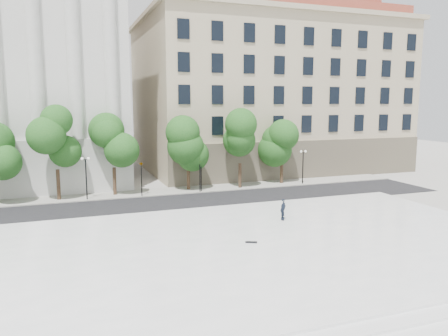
{
  "coord_description": "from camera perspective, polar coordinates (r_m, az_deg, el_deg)",
  "views": [
    {
      "loc": [
        -8.98,
        -22.74,
        9.8
      ],
      "look_at": [
        2.99,
        10.0,
        4.56
      ],
      "focal_mm": 35.0,
      "sensor_mm": 36.0,
      "label": 1
    }
  ],
  "objects": [
    {
      "name": "ground",
      "position": [
        26.34,
        1.4,
        -13.3
      ],
      "size": [
        160.0,
        160.0,
        0.0
      ],
      "primitive_type": "plane",
      "color": "#A7A59E",
      "rests_on": "ground"
    },
    {
      "name": "plaza",
      "position": [
        28.89,
        -0.82,
        -10.81
      ],
      "size": [
        44.0,
        22.0,
        0.45
      ],
      "primitive_type": "cube",
      "color": "white",
      "rests_on": "ground"
    },
    {
      "name": "street",
      "position": [
        42.85,
        -7.47,
        -4.73
      ],
      "size": [
        60.0,
        8.0,
        0.02
      ],
      "primitive_type": "cube",
      "color": "black",
      "rests_on": "ground"
    },
    {
      "name": "far_sidewalk",
      "position": [
        48.58,
        -9.03,
        -3.13
      ],
      "size": [
        60.0,
        4.0,
        0.12
      ],
      "primitive_type": "cube",
      "color": "#A6A399",
      "rests_on": "ground"
    },
    {
      "name": "building_east",
      "position": [
        68.13,
        5.17,
        9.64
      ],
      "size": [
        36.0,
        26.15,
        23.0
      ],
      "color": "tan",
      "rests_on": "ground"
    },
    {
      "name": "traffic_light_west",
      "position": [
        46.03,
        -10.78,
        0.75
      ],
      "size": [
        0.66,
        1.72,
        4.18
      ],
      "color": "black",
      "rests_on": "ground"
    },
    {
      "name": "traffic_light_east",
      "position": [
        47.46,
        -3.19,
        1.12
      ],
      "size": [
        0.88,
        1.72,
        4.18
      ],
      "color": "black",
      "rests_on": "ground"
    },
    {
      "name": "person_lying",
      "position": [
        35.49,
        7.66,
        -6.42
      ],
      "size": [
        1.61,
        1.67,
        0.46
      ],
      "primitive_type": "imported",
      "rotation": [
        -1.54,
        0.0,
        0.74
      ],
      "color": "black",
      "rests_on": "plaza"
    },
    {
      "name": "skateboard",
      "position": [
        29.84,
        3.57,
        -9.64
      ],
      "size": [
        0.81,
        0.51,
        0.08
      ],
      "primitive_type": "cube",
      "rotation": [
        0.0,
        0.0,
        -0.42
      ],
      "color": "black",
      "rests_on": "plaza"
    },
    {
      "name": "street_trees",
      "position": [
        46.84,
        -13.94,
        2.72
      ],
      "size": [
        40.11,
        5.05,
        7.84
      ],
      "color": "#382619",
      "rests_on": "ground"
    },
    {
      "name": "lamp_posts",
      "position": [
        46.61,
        -9.49,
        -0.01
      ],
      "size": [
        36.22,
        0.28,
        4.4
      ],
      "color": "black",
      "rests_on": "ground"
    }
  ]
}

